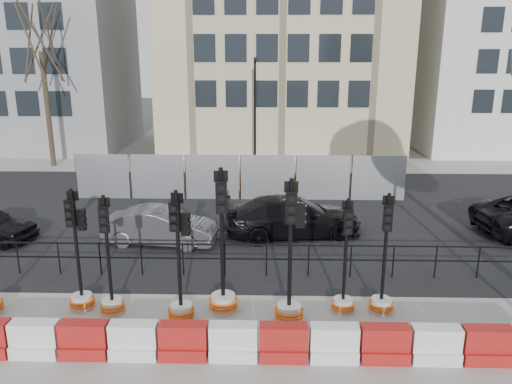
{
  "coord_description": "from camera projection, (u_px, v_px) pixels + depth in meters",
  "views": [
    {
      "loc": [
        1.23,
        -11.99,
        6.23
      ],
      "look_at": [
        0.85,
        3.0,
        2.03
      ],
      "focal_mm": 35.0,
      "sensor_mm": 36.0,
      "label": 1
    }
  ],
  "objects": [
    {
      "name": "traffic_signal_b",
      "position": [
        80.0,
        282.0,
        12.37
      ],
      "size": [
        0.62,
        0.62,
        3.14
      ],
      "rotation": [
        0.0,
        0.0,
        -0.11
      ],
      "color": "silver",
      "rests_on": "ground"
    },
    {
      "name": "building_cream",
      "position": [
        281.0,
        8.0,
        31.94
      ],
      "size": [
        15.0,
        10.06,
        18.0
      ],
      "color": "beige",
      "rests_on": "ground"
    },
    {
      "name": "barrier_row",
      "position": [
        209.0,
        343.0,
        10.46
      ],
      "size": [
        14.65,
        0.5,
        0.8
      ],
      "color": "#B6290E",
      "rests_on": "ground"
    },
    {
      "name": "heras_fencing",
      "position": [
        230.0,
        180.0,
        22.42
      ],
      "size": [
        14.33,
        1.72,
        2.0
      ],
      "color": "#92959A",
      "rests_on": "ground"
    },
    {
      "name": "traffic_signal_d",
      "position": [
        180.0,
        291.0,
        11.85
      ],
      "size": [
        0.64,
        0.64,
        3.25
      ],
      "rotation": [
        0.0,
        0.0,
        -0.19
      ],
      "color": "silver",
      "rests_on": "ground"
    },
    {
      "name": "ground",
      "position": [
        221.0,
        296.0,
        13.25
      ],
      "size": [
        120.0,
        120.0,
        0.0
      ],
      "primitive_type": "plane",
      "color": "#51514C",
      "rests_on": "ground"
    },
    {
      "name": "traffic_signal_f",
      "position": [
        290.0,
        289.0,
        11.79
      ],
      "size": [
        0.7,
        0.7,
        3.54
      ],
      "rotation": [
        0.0,
        0.0,
        0.01
      ],
      "color": "silver",
      "rests_on": "ground"
    },
    {
      "name": "traffic_signal_h",
      "position": [
        382.0,
        289.0,
        12.23
      ],
      "size": [
        0.61,
        0.61,
        3.08
      ],
      "rotation": [
        0.0,
        0.0,
        -0.18
      ],
      "color": "silver",
      "rests_on": "ground"
    },
    {
      "name": "road",
      "position": [
        237.0,
        213.0,
        19.99
      ],
      "size": [
        40.0,
        14.0,
        0.03
      ],
      "primitive_type": "cube",
      "color": "black",
      "rests_on": "ground"
    },
    {
      "name": "building_grey",
      "position": [
        38.0,
        41.0,
        32.87
      ],
      "size": [
        11.0,
        9.06,
        14.0
      ],
      "color": "gray",
      "rests_on": "ground"
    },
    {
      "name": "traffic_signal_g",
      "position": [
        344.0,
        290.0,
        12.26
      ],
      "size": [
        0.58,
        0.58,
        2.95
      ],
      "rotation": [
        0.0,
        0.0,
        0.03
      ],
      "color": "silver",
      "rests_on": "ground"
    },
    {
      "name": "kerb_railing",
      "position": [
        225.0,
        254.0,
        14.22
      ],
      "size": [
        18.0,
        0.04,
        1.0
      ],
      "color": "black",
      "rests_on": "ground"
    },
    {
      "name": "lamp_post_far",
      "position": [
        255.0,
        111.0,
        26.79
      ],
      "size": [
        0.12,
        0.56,
        6.0
      ],
      "color": "black",
      "rests_on": "ground"
    },
    {
      "name": "car_c",
      "position": [
        293.0,
        216.0,
        17.47
      ],
      "size": [
        3.83,
        5.6,
        1.4
      ],
      "primitive_type": "imported",
      "rotation": [
        0.0,
        0.0,
        1.77
      ],
      "color": "black",
      "rests_on": "ground"
    },
    {
      "name": "car_b",
      "position": [
        160.0,
        226.0,
        16.7
      ],
      "size": [
        2.11,
        4.03,
        1.24
      ],
      "primitive_type": "imported",
      "rotation": [
        0.0,
        0.0,
        1.46
      ],
      "color": "#424247",
      "rests_on": "ground"
    },
    {
      "name": "sidewalk_far",
      "position": [
        247.0,
        165.0,
        28.65
      ],
      "size": [
        40.0,
        4.0,
        0.02
      ],
      "primitive_type": "cube",
      "color": "gray",
      "rests_on": "ground"
    },
    {
      "name": "traffic_signal_e",
      "position": [
        223.0,
        283.0,
        12.25
      ],
      "size": [
        0.72,
        0.72,
        3.68
      ],
      "rotation": [
        0.0,
        0.0,
        0.1
      ],
      "color": "silver",
      "rests_on": "ground"
    },
    {
      "name": "traffic_signal_c",
      "position": [
        111.0,
        290.0,
        12.19
      ],
      "size": [
        0.6,
        0.6,
        3.05
      ],
      "rotation": [
        0.0,
        0.0,
        0.12
      ],
      "color": "silver",
      "rests_on": "ground"
    },
    {
      "name": "sidewalk_near",
      "position": [
        208.0,
        363.0,
        10.36
      ],
      "size": [
        40.0,
        6.0,
        0.02
      ],
      "primitive_type": "cube",
      "color": "gray",
      "rests_on": "ground"
    },
    {
      "name": "tree_bare_far",
      "position": [
        40.0,
        44.0,
        26.64
      ],
      "size": [
        2.0,
        2.0,
        9.0
      ],
      "color": "#473828",
      "rests_on": "ground"
    }
  ]
}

